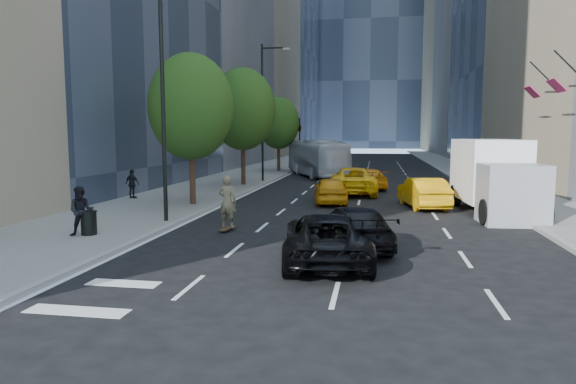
% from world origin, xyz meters
% --- Properties ---
extents(ground, '(160.00, 160.00, 0.00)m').
position_xyz_m(ground, '(0.00, 0.00, 0.00)').
color(ground, black).
rests_on(ground, ground).
extents(sidewalk_left, '(6.00, 120.00, 0.15)m').
position_xyz_m(sidewalk_left, '(-9.00, 30.00, 0.07)').
color(sidewalk_left, slate).
rests_on(sidewalk_left, ground).
extents(sidewalk_right, '(4.00, 120.00, 0.15)m').
position_xyz_m(sidewalk_right, '(10.00, 30.00, 0.07)').
color(sidewalk_right, slate).
rests_on(sidewalk_right, ground).
extents(tower_left_end, '(20.00, 28.00, 60.00)m').
position_xyz_m(tower_left_end, '(-22.00, 92.00, 30.00)').
color(tower_left_end, '#2C3545').
rests_on(tower_left_end, ground).
extents(tower_right_far, '(20.00, 24.00, 50.00)m').
position_xyz_m(tower_right_far, '(22.00, 98.00, 25.00)').
color(tower_right_far, gray).
rests_on(tower_right_far, ground).
extents(lamp_near, '(2.13, 0.22, 10.00)m').
position_xyz_m(lamp_near, '(-6.32, 4.00, 5.81)').
color(lamp_near, black).
rests_on(lamp_near, sidewalk_left).
extents(lamp_far, '(2.13, 0.22, 10.00)m').
position_xyz_m(lamp_far, '(-6.32, 22.00, 5.81)').
color(lamp_far, black).
rests_on(lamp_far, sidewalk_left).
extents(tree_near, '(4.20, 4.20, 7.46)m').
position_xyz_m(tree_near, '(-7.20, 9.00, 4.97)').
color(tree_near, '#311C13').
rests_on(tree_near, sidewalk_left).
extents(tree_mid, '(4.50, 4.50, 7.99)m').
position_xyz_m(tree_mid, '(-7.20, 19.00, 5.32)').
color(tree_mid, '#311C13').
rests_on(tree_mid, sidewalk_left).
extents(tree_far, '(3.90, 3.90, 6.92)m').
position_xyz_m(tree_far, '(-7.20, 32.00, 4.62)').
color(tree_far, '#311C13').
rests_on(tree_far, sidewalk_left).
extents(traffic_signal, '(2.48, 0.53, 5.20)m').
position_xyz_m(traffic_signal, '(-6.40, 40.00, 4.23)').
color(traffic_signal, black).
rests_on(traffic_signal, sidewalk_left).
extents(facade_flags, '(1.85, 13.30, 2.05)m').
position_xyz_m(facade_flags, '(10.64, 10.00, 6.18)').
color(facade_flags, black).
rests_on(facade_flags, ground).
extents(skateboarder, '(0.79, 0.59, 1.99)m').
position_xyz_m(skateboarder, '(-3.61, 3.00, 1.00)').
color(skateboarder, brown).
rests_on(skateboarder, ground).
extents(black_sedan_lincoln, '(2.99, 5.35, 1.41)m').
position_xyz_m(black_sedan_lincoln, '(0.50, -1.00, 0.71)').
color(black_sedan_lincoln, black).
rests_on(black_sedan_lincoln, ground).
extents(black_sedan_mercedes, '(3.01, 5.00, 1.36)m').
position_xyz_m(black_sedan_mercedes, '(1.20, 1.00, 0.68)').
color(black_sedan_mercedes, black).
rests_on(black_sedan_mercedes, ground).
extents(taxi_a, '(2.24, 4.35, 1.42)m').
position_xyz_m(taxi_a, '(-0.48, 11.42, 0.71)').
color(taxi_a, orange).
rests_on(taxi_a, ground).
extents(taxi_b, '(2.42, 4.78, 1.50)m').
position_xyz_m(taxi_b, '(4.20, 10.71, 0.75)').
color(taxi_b, orange).
rests_on(taxi_b, ground).
extents(taxi_c, '(3.08, 6.03, 1.63)m').
position_xyz_m(taxi_c, '(0.50, 15.89, 0.82)').
color(taxi_c, yellow).
rests_on(taxi_c, ground).
extents(taxi_d, '(3.32, 5.08, 1.37)m').
position_xyz_m(taxi_d, '(1.20, 18.90, 0.68)').
color(taxi_d, orange).
rests_on(taxi_d, ground).
extents(city_bus, '(6.52, 11.24, 3.08)m').
position_xyz_m(city_bus, '(-3.20, 28.55, 1.54)').
color(city_bus, silver).
rests_on(city_bus, ground).
extents(box_truck, '(3.03, 7.24, 3.39)m').
position_xyz_m(box_truck, '(7.18, 9.12, 1.72)').
color(box_truck, white).
rests_on(box_truck, ground).
extents(pedestrian_a, '(1.01, 0.90, 1.72)m').
position_xyz_m(pedestrian_a, '(-8.11, 0.58, 1.01)').
color(pedestrian_a, black).
rests_on(pedestrian_a, sidewalk_left).
extents(pedestrian_b, '(1.01, 0.64, 1.59)m').
position_xyz_m(pedestrian_b, '(-11.20, 10.52, 0.95)').
color(pedestrian_b, black).
rests_on(pedestrian_b, sidewalk_left).
extents(trash_can, '(0.53, 0.53, 0.80)m').
position_xyz_m(trash_can, '(-7.99, 0.82, 0.55)').
color(trash_can, black).
rests_on(trash_can, sidewalk_left).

